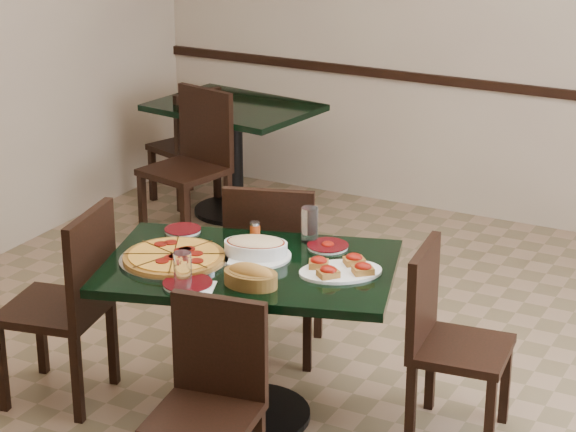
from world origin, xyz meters
The scene contains 20 objects.
floor centered at (0.00, 0.00, 0.00)m, with size 5.50×5.50×0.00m, color #7C6047.
main_table centered at (-0.18, -0.25, 0.57)m, with size 1.41×1.12×0.75m.
back_table centered at (-1.60, 2.05, 0.52)m, with size 1.11×0.88×0.75m.
chair_far centered at (-0.36, 0.30, 0.52)m, with size 0.54×0.54×0.92m.
chair_near centered at (-0.01, -0.86, 0.46)m, with size 0.44×0.44×0.83m.
chair_right centered at (0.61, 0.04, 0.48)m, with size 0.44×0.44×0.86m.
chair_left centered at (-0.98, -0.48, 0.52)m, with size 0.51×0.51×0.93m.
back_chair_near centered at (-1.61, 1.57, 0.53)m, with size 0.53×0.53×0.94m.
back_chair_left centered at (-1.96, 2.07, 0.45)m, with size 0.49×0.49×0.81m.
pepperoni_pizza centered at (-0.48, -0.38, 0.77)m, with size 0.47×0.47×0.04m.
lasagna_casserole centered at (-0.19, -0.18, 0.80)m, with size 0.32×0.31×0.09m.
bread_basket centered at (-0.06, -0.45, 0.79)m, with size 0.24×0.16×0.10m.
bruschetta_platter centered at (0.21, -0.17, 0.77)m, with size 0.43×0.41×0.05m.
side_plate_near centered at (-0.29, -0.57, 0.76)m, with size 0.21×0.21×0.02m.
side_plate_far_r centered at (0.04, 0.07, 0.76)m, with size 0.18×0.18×0.03m.
side_plate_far_l centered at (-0.64, -0.06, 0.76)m, with size 0.17×0.17×0.02m.
napkin_setting centered at (-0.24, -0.58, 0.75)m, with size 0.18×0.18×0.01m.
water_glass_a centered at (-0.07, 0.10, 0.83)m, with size 0.08×0.08×0.16m, color white.
water_glass_b centered at (-0.29, -0.61, 0.83)m, with size 0.07×0.07×0.16m, color white.
pepper_shaker centered at (-0.30, 0.01, 0.79)m, with size 0.05×0.05×0.08m.
Camera 1 is at (2.03, -4.11, 2.60)m, focal length 70.00 mm.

